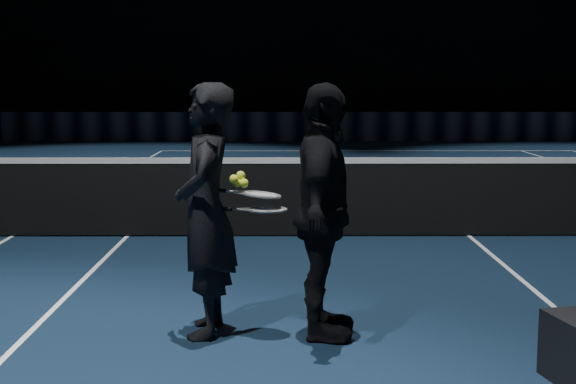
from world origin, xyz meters
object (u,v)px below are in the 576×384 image
at_px(player_b, 323,212).
at_px(racket_upper, 261,195).
at_px(racket_lower, 268,210).
at_px(tennis_balls, 241,181).
at_px(player_a, 206,210).

distance_m(player_b, racket_upper, 0.47).
xyz_separation_m(racket_lower, tennis_balls, (-0.19, 0.02, 0.21)).
bearing_deg(player_a, racket_upper, 90.48).
bearing_deg(player_b, racket_lower, 92.04).
bearing_deg(player_b, racket_upper, 86.96).
xyz_separation_m(player_a, racket_lower, (0.45, -0.04, 0.01)).
bearing_deg(tennis_balls, player_b, -5.91).
height_order(player_b, tennis_balls, player_b).
distance_m(player_a, racket_lower, 0.45).
height_order(player_a, racket_lower, player_a).
height_order(racket_upper, tennis_balls, tennis_balls).
xyz_separation_m(racket_upper, tennis_balls, (-0.15, -0.02, 0.11)).
distance_m(racket_upper, tennis_balls, 0.18).
distance_m(player_b, tennis_balls, 0.63).
bearing_deg(player_b, tennis_balls, 91.56).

